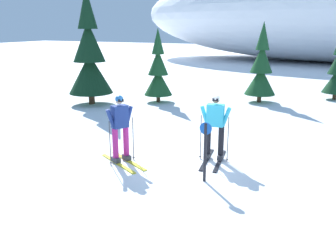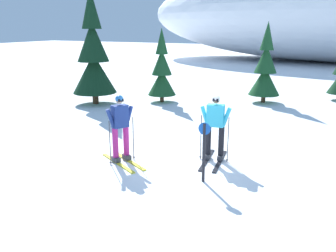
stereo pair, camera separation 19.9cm
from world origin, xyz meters
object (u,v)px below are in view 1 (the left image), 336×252
object	(u,v)px
skier_cyan_jacket	(215,126)
skier_navy_jacket	(120,128)
pine_tree_center_left	(158,72)
pine_tree_far_left	(89,57)
pine_tree_center_right	(261,69)
trail_marker_post	(205,148)

from	to	relation	value
skier_cyan_jacket	skier_navy_jacket	xyz separation A→B (m)	(-2.16, -1.16, -0.01)
skier_cyan_jacket	skier_navy_jacket	distance (m)	2.45
skier_navy_jacket	pine_tree_center_left	world-z (taller)	pine_tree_center_left
skier_cyan_jacket	pine_tree_far_left	xyz separation A→B (m)	(-7.25, 4.57, 1.19)
skier_cyan_jacket	pine_tree_center_right	bearing A→B (deg)	92.70
pine_tree_center_left	skier_cyan_jacket	bearing A→B (deg)	-53.08
pine_tree_center_left	trail_marker_post	size ratio (longest dim) A/B	2.41
pine_tree_center_right	skier_cyan_jacket	bearing A→B (deg)	-87.30
pine_tree_center_right	trail_marker_post	size ratio (longest dim) A/B	2.61
pine_tree_far_left	trail_marker_post	xyz separation A→B (m)	(7.48, -6.01, -1.32)
skier_cyan_jacket	pine_tree_center_right	xyz separation A→B (m)	(-0.38, 8.16, 0.60)
pine_tree_center_right	skier_navy_jacket	bearing A→B (deg)	-100.77
pine_tree_far_left	pine_tree_center_right	bearing A→B (deg)	27.59
skier_navy_jacket	trail_marker_post	bearing A→B (deg)	-6.48
pine_tree_far_left	pine_tree_center_right	size ratio (longest dim) A/B	1.39
skier_navy_jacket	pine_tree_center_right	xyz separation A→B (m)	(1.77, 9.32, 0.60)
skier_cyan_jacket	pine_tree_center_left	distance (m)	7.82
skier_cyan_jacket	skier_navy_jacket	bearing A→B (deg)	-151.72
skier_navy_jacket	pine_tree_center_right	world-z (taller)	pine_tree_center_right
skier_navy_jacket	trail_marker_post	xyz separation A→B (m)	(2.38, -0.27, -0.13)
skier_cyan_jacket	pine_tree_center_right	size ratio (longest dim) A/B	0.48
pine_tree_center_right	trail_marker_post	bearing A→B (deg)	-86.36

